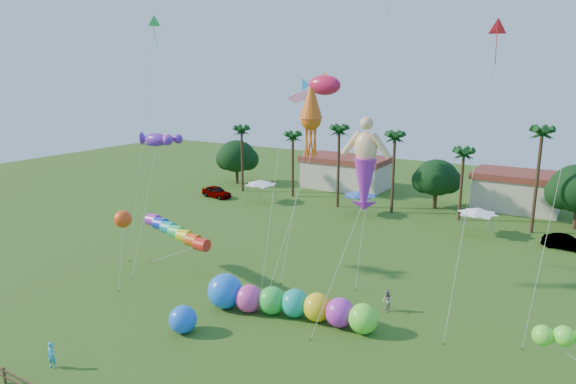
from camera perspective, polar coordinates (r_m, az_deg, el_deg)
The scene contains 19 objects.
ground at distance 31.73m, azimuth -9.99°, elevation -19.73°, with size 160.00×160.00×0.00m, color #285116.
tree_line at distance 66.59m, azimuth 18.08°, elevation 1.37°, with size 69.46×8.91×11.00m.
buildings_row at distance 74.40m, azimuth 14.06°, elevation 1.03°, with size 35.00×7.00×4.00m.
tent_row at distance 62.66m, azimuth 7.80°, elevation -0.23°, with size 31.00×4.00×0.60m.
car_a at distance 72.56m, azimuth -7.95°, elevation 0.02°, with size 1.88×4.67×1.59m, color #4C4C54.
car_b at distance 57.97m, azimuth 28.46°, elevation -4.95°, with size 1.48×4.25×1.40m, color #4C4C54.
spectator_a at distance 34.73m, azimuth -24.79°, elevation -16.16°, with size 0.59×0.39×1.63m, color #39A9CA.
spectator_b at distance 39.02m, azimuth 10.93°, elevation -11.81°, with size 0.79×0.62×1.63m, color gray.
caterpillar_inflatable at distance 37.49m, azimuth -0.50°, elevation -12.16°, with size 12.84×4.32×2.61m.
blue_ball at distance 36.19m, azimuth -11.60°, elevation -13.69°, with size 1.88×1.88×1.88m, color #1C68FE.
rainbow_tube at distance 43.49m, azimuth -11.54°, elevation -5.32°, with size 9.70×2.88×4.08m.
green_worm at distance 32.30m, azimuth 26.47°, elevation -14.08°, with size 8.81×3.38×3.77m.
orange_ball_kite at distance 42.80m, azimuth -17.87°, elevation -2.89°, with size 1.78×2.03×6.47m.
merman_kite at distance 33.56m, azimuth 8.54°, elevation 2.38°, with size 3.44×4.94×13.88m.
fish_kite at distance 43.58m, azimuth 4.07°, elevation 11.75°, with size 4.58×6.41×17.00m.
squid_kite at distance 40.99m, azimuth 2.56°, elevation 8.01°, with size 2.63×5.26×16.10m.
lobster_kite at distance 45.95m, azimuth -14.43°, elevation 5.65°, with size 4.46×5.42×12.26m.
delta_kite_red at distance 36.19m, azimuth 22.20°, elevation 16.05°, with size 1.46×5.29×20.48m.
delta_kite_green at distance 48.28m, azimuth -14.69°, elevation 17.32°, with size 2.19×3.82×21.98m.
Camera 1 is at (18.00, -19.73, 17.12)m, focal length 32.00 mm.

